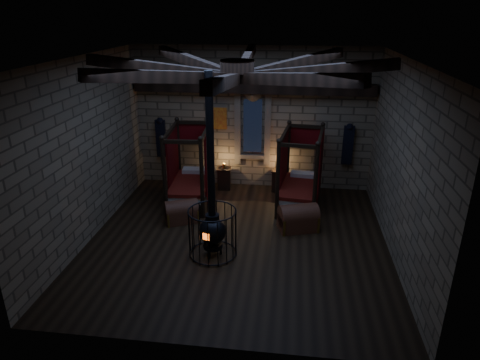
# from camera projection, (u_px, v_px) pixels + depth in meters

# --- Properties ---
(room) EXTENTS (7.02, 7.02, 4.29)m
(room) POSITION_uv_depth(u_px,v_px,m) (238.00, 81.00, 8.89)
(room) COLOR black
(room) RESTS_ON ground
(bed_left) EXTENTS (1.21, 2.10, 2.13)m
(bed_left) POSITION_uv_depth(u_px,v_px,m) (191.00, 184.00, 12.12)
(bed_left) COLOR black
(bed_left) RESTS_ON ground
(bed_right) EXTENTS (1.27, 2.10, 2.09)m
(bed_right) POSITION_uv_depth(u_px,v_px,m) (300.00, 188.00, 11.88)
(bed_right) COLOR black
(bed_right) RESTS_ON ground
(trunk_left) EXTENTS (0.97, 0.82, 0.61)m
(trunk_left) POSITION_uv_depth(u_px,v_px,m) (182.00, 212.00, 11.01)
(trunk_left) COLOR #592D1C
(trunk_left) RESTS_ON ground
(trunk_right) EXTENTS (1.07, 0.85, 0.69)m
(trunk_right) POSITION_uv_depth(u_px,v_px,m) (298.00, 218.00, 10.60)
(trunk_right) COLOR #592D1C
(trunk_right) RESTS_ON ground
(nightstand_left) EXTENTS (0.45, 0.43, 0.82)m
(nightstand_left) POSITION_uv_depth(u_px,v_px,m) (224.00, 178.00, 13.01)
(nightstand_left) COLOR black
(nightstand_left) RESTS_ON ground
(nightstand_right) EXTENTS (0.46, 0.45, 0.73)m
(nightstand_right) POSITION_uv_depth(u_px,v_px,m) (279.00, 180.00, 12.85)
(nightstand_right) COLOR black
(nightstand_right) RESTS_ON ground
(stove) EXTENTS (1.07, 1.07, 4.05)m
(stove) POSITION_uv_depth(u_px,v_px,m) (213.00, 229.00, 9.38)
(stove) COLOR black
(stove) RESTS_ON ground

